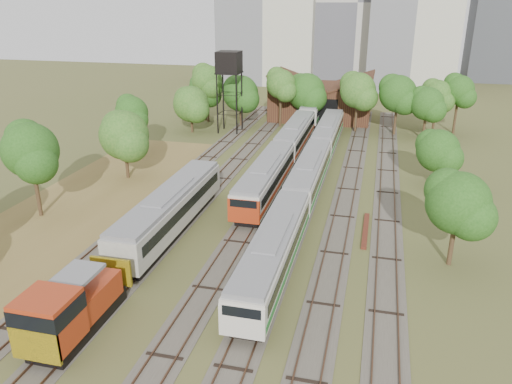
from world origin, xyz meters
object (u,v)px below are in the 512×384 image
(shunter_locomotive, at_px, (68,311))
(railcar_red_set, at_px, (283,154))
(railcar_green_set, at_px, (309,175))
(water_tower, at_px, (229,64))

(shunter_locomotive, bearing_deg, railcar_red_set, 79.89)
(railcar_green_set, xyz_separation_m, water_tower, (-15.12, 21.92, 8.13))
(railcar_red_set, bearing_deg, water_tower, 125.29)
(railcar_green_set, height_order, shunter_locomotive, shunter_locomotive)
(shunter_locomotive, height_order, water_tower, water_tower)
(railcar_green_set, relative_size, water_tower, 4.43)
(railcar_red_set, distance_m, railcar_green_set, 7.39)
(railcar_red_set, xyz_separation_m, water_tower, (-11.12, 15.71, 8.06))
(railcar_green_set, distance_m, water_tower, 27.84)
(railcar_red_set, relative_size, shunter_locomotive, 4.27)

